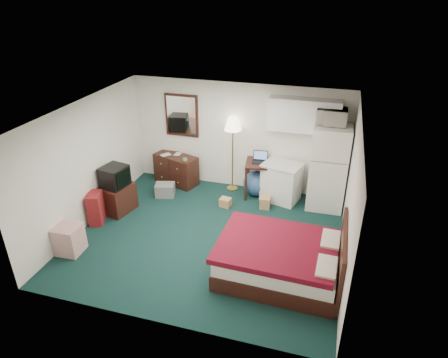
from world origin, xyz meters
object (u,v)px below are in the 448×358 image
(desk, at_px, (260,179))
(tv_stand, at_px, (116,198))
(floor_lamp, at_px, (233,154))
(kitchen_counter, at_px, (281,183))
(fridge, at_px, (328,167))
(bed, at_px, (279,260))
(suitcase, at_px, (96,208))
(dresser, at_px, (176,169))

(desk, distance_m, tv_stand, 3.20)
(floor_lamp, height_order, kitchen_counter, floor_lamp)
(desk, xyz_separation_m, fridge, (1.46, -0.05, 0.51))
(bed, relative_size, suitcase, 2.93)
(dresser, distance_m, floor_lamp, 1.49)
(kitchen_counter, bearing_deg, tv_stand, -141.33)
(kitchen_counter, relative_size, bed, 0.44)
(dresser, relative_size, kitchen_counter, 1.23)
(desk, height_order, kitchen_counter, kitchen_counter)
(fridge, bearing_deg, dresser, 177.18)
(bed, bearing_deg, tv_stand, 164.85)
(tv_stand, bearing_deg, fridge, 31.29)
(suitcase, bearing_deg, kitchen_counter, 11.35)
(fridge, bearing_deg, tv_stand, -162.25)
(floor_lamp, relative_size, desk, 2.16)
(floor_lamp, bearing_deg, desk, -9.97)
(kitchen_counter, xyz_separation_m, tv_stand, (-3.31, -1.45, -0.12))
(floor_lamp, distance_m, suitcase, 3.21)
(fridge, bearing_deg, desk, 176.84)
(desk, bearing_deg, dresser, 170.46)
(kitchen_counter, bearing_deg, fridge, 16.34)
(desk, bearing_deg, kitchen_counter, -16.32)
(desk, height_order, fridge, fridge)
(fridge, relative_size, tv_stand, 2.80)
(bed, distance_m, tv_stand, 3.85)
(kitchen_counter, relative_size, tv_stand, 1.28)
(desk, xyz_separation_m, bed, (0.87, -2.64, -0.10))
(bed, relative_size, tv_stand, 2.94)
(floor_lamp, height_order, fridge, fridge)
(dresser, xyz_separation_m, bed, (2.94, -2.69, -0.05))
(fridge, height_order, tv_stand, fridge)
(fridge, distance_m, bed, 2.73)
(dresser, xyz_separation_m, suitcase, (-0.89, -2.11, -0.03))
(bed, distance_m, suitcase, 3.88)
(dresser, xyz_separation_m, kitchen_counter, (2.57, -0.12, 0.07))
(desk, xyz_separation_m, tv_stand, (-2.82, -1.52, -0.11))
(tv_stand, bearing_deg, floor_lamp, 49.88)
(bed, bearing_deg, kitchen_counter, 99.99)
(desk, height_order, bed, desk)
(desk, distance_m, kitchen_counter, 0.50)
(dresser, xyz_separation_m, fridge, (3.54, -0.10, 0.57))
(dresser, bearing_deg, suitcase, -94.53)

